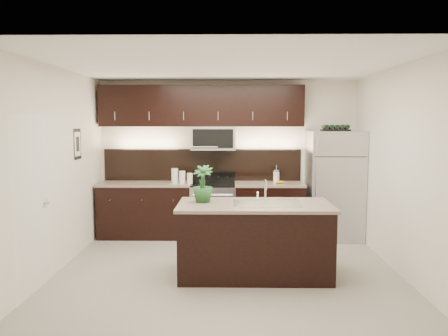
% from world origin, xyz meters
% --- Properties ---
extents(ground, '(4.50, 4.50, 0.00)m').
position_xyz_m(ground, '(0.00, 0.00, 0.00)').
color(ground, gray).
rests_on(ground, ground).
extents(room_walls, '(4.52, 4.02, 2.71)m').
position_xyz_m(room_walls, '(-0.11, -0.04, 1.70)').
color(room_walls, silver).
rests_on(room_walls, ground).
extents(counter_run, '(3.51, 0.65, 0.94)m').
position_xyz_m(counter_run, '(-0.46, 1.69, 0.47)').
color(counter_run, black).
rests_on(counter_run, ground).
extents(upper_fixtures, '(3.49, 0.40, 1.66)m').
position_xyz_m(upper_fixtures, '(-0.43, 1.84, 2.14)').
color(upper_fixtures, black).
rests_on(upper_fixtures, counter_run).
extents(island, '(1.96, 0.96, 0.94)m').
position_xyz_m(island, '(0.36, -0.22, 0.47)').
color(island, black).
rests_on(island, ground).
extents(sink_faucet, '(0.84, 0.50, 0.28)m').
position_xyz_m(sink_faucet, '(0.51, -0.21, 0.96)').
color(sink_faucet, silver).
rests_on(sink_faucet, island).
extents(refrigerator, '(0.88, 0.80, 1.83)m').
position_xyz_m(refrigerator, '(1.80, 1.63, 0.91)').
color(refrigerator, '#B2B2B7').
rests_on(refrigerator, ground).
extents(wine_rack, '(0.45, 0.28, 0.11)m').
position_xyz_m(wine_rack, '(1.80, 1.63, 1.88)').
color(wine_rack, black).
rests_on(wine_rack, refrigerator).
extents(plant, '(0.32, 0.32, 0.48)m').
position_xyz_m(plant, '(-0.31, -0.12, 1.18)').
color(plant, '#1F4E21').
rests_on(plant, island).
extents(canisters, '(0.37, 0.19, 0.25)m').
position_xyz_m(canisters, '(-0.80, 1.61, 1.05)').
color(canisters, silver).
rests_on(canisters, counter_run).
extents(french_press, '(0.10, 0.10, 0.30)m').
position_xyz_m(french_press, '(0.82, 1.64, 1.05)').
color(french_press, silver).
rests_on(french_press, counter_run).
extents(bananas, '(0.18, 0.15, 0.05)m').
position_xyz_m(bananas, '(0.83, 1.61, 0.96)').
color(bananas, '#C0911B').
rests_on(bananas, counter_run).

